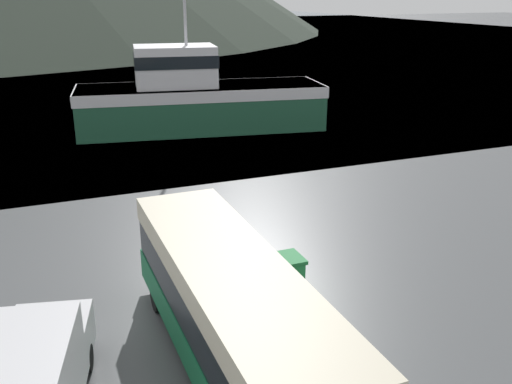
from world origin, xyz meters
The scene contains 5 objects.
water_surface centered at (0.00, 140.05, 0.00)m, with size 240.00×240.00×0.00m, color slate.
tour_bus centered at (-0.04, 5.51, 1.76)m, with size 2.53×10.50×3.11m.
delivery_van centered at (-4.76, 5.19, 1.24)m, with size 3.20×5.89×2.34m.
fishing_boat centered at (6.84, 31.88, 2.22)m, with size 17.40×7.90×11.80m.
storage_bin centered at (2.74, 8.73, 0.62)m, with size 1.42×1.06×1.22m.
Camera 1 is at (-4.05, -6.01, 9.17)m, focal length 40.00 mm.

